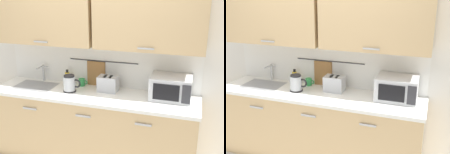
# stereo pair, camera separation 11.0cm
# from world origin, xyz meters

# --- Properties ---
(counter_unit) EXTENTS (2.53, 0.64, 0.90)m
(counter_unit) POSITION_xyz_m (-0.01, 0.30, 0.46)
(counter_unit) COLOR tan
(counter_unit) RESTS_ON ground
(back_wall_assembly) EXTENTS (3.70, 0.41, 2.50)m
(back_wall_assembly) POSITION_xyz_m (-0.00, 0.53, 1.52)
(back_wall_assembly) COLOR silver
(back_wall_assembly) RESTS_ON ground
(sink_faucet) EXTENTS (0.09, 0.17, 0.22)m
(sink_faucet) POSITION_xyz_m (-0.80, 0.53, 1.04)
(sink_faucet) COLOR #B2B5BA
(sink_faucet) RESTS_ON counter_unit
(microwave) EXTENTS (0.46, 0.35, 0.27)m
(microwave) POSITION_xyz_m (0.91, 0.41, 1.04)
(microwave) COLOR silver
(microwave) RESTS_ON counter_unit
(electric_kettle) EXTENTS (0.23, 0.16, 0.21)m
(electric_kettle) POSITION_xyz_m (-0.29, 0.28, 1.00)
(electric_kettle) COLOR black
(electric_kettle) RESTS_ON counter_unit
(dish_soap_bottle) EXTENTS (0.06, 0.06, 0.20)m
(dish_soap_bottle) POSITION_xyz_m (-0.43, 0.51, 0.99)
(dish_soap_bottle) COLOR yellow
(dish_soap_bottle) RESTS_ON counter_unit
(mug_near_sink) EXTENTS (0.12, 0.08, 0.09)m
(mug_near_sink) POSITION_xyz_m (-0.23, 0.51, 0.95)
(mug_near_sink) COLOR green
(mug_near_sink) RESTS_ON counter_unit
(toaster) EXTENTS (0.26, 0.17, 0.19)m
(toaster) POSITION_xyz_m (0.16, 0.42, 1.00)
(toaster) COLOR #B7BABF
(toaster) RESTS_ON counter_unit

